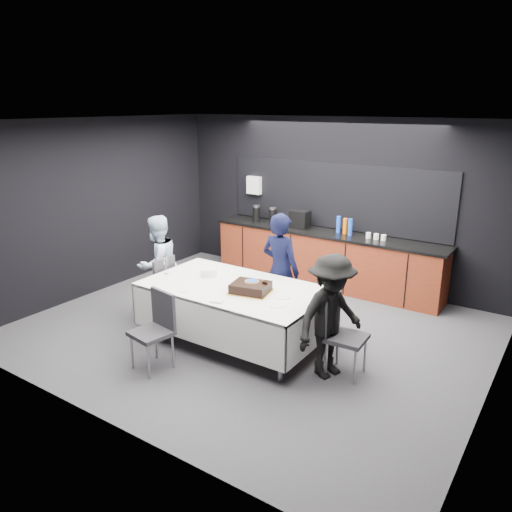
% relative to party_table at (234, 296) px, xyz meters
% --- Properties ---
extents(ground, '(6.00, 6.00, 0.00)m').
position_rel_party_table_xyz_m(ground, '(0.00, 0.40, -0.64)').
color(ground, '#414146').
rests_on(ground, ground).
extents(room_shell, '(6.04, 5.04, 2.82)m').
position_rel_party_table_xyz_m(room_shell, '(0.00, 0.40, 1.22)').
color(room_shell, white).
rests_on(room_shell, ground).
extents(kitchenette, '(4.10, 0.64, 2.05)m').
position_rel_party_table_xyz_m(kitchenette, '(-0.02, 2.62, -0.10)').
color(kitchenette, maroon).
rests_on(kitchenette, ground).
extents(party_table, '(2.32, 1.32, 0.78)m').
position_rel_party_table_xyz_m(party_table, '(0.00, 0.00, 0.00)').
color(party_table, '#99999E').
rests_on(party_table, ground).
extents(cake_assembly, '(0.55, 0.48, 0.16)m').
position_rel_party_table_xyz_m(cake_assembly, '(0.30, -0.06, 0.20)').
color(cake_assembly, gold).
rests_on(cake_assembly, party_table).
extents(plate_stack, '(0.22, 0.22, 0.10)m').
position_rel_party_table_xyz_m(plate_stack, '(-0.51, 0.13, 0.19)').
color(plate_stack, white).
rests_on(plate_stack, party_table).
extents(loose_plate_near, '(0.18, 0.18, 0.01)m').
position_rel_party_table_xyz_m(loose_plate_near, '(-0.42, -0.47, 0.14)').
color(loose_plate_near, white).
rests_on(loose_plate_near, party_table).
extents(loose_plate_right_a, '(0.20, 0.20, 0.01)m').
position_rel_party_table_xyz_m(loose_plate_right_a, '(0.71, 0.03, 0.14)').
color(loose_plate_right_a, white).
rests_on(loose_plate_right_a, party_table).
extents(loose_plate_right_b, '(0.19, 0.19, 0.01)m').
position_rel_party_table_xyz_m(loose_plate_right_b, '(0.77, -0.23, 0.14)').
color(loose_plate_right_b, white).
rests_on(loose_plate_right_b, party_table).
extents(loose_plate_far, '(0.22, 0.22, 0.01)m').
position_rel_party_table_xyz_m(loose_plate_far, '(0.02, 0.38, 0.14)').
color(loose_plate_far, white).
rests_on(loose_plate_far, party_table).
extents(fork_pile, '(0.17, 0.14, 0.02)m').
position_rel_party_table_xyz_m(fork_pile, '(0.15, -0.55, 0.15)').
color(fork_pile, white).
rests_on(fork_pile, party_table).
extents(champagne_flute, '(0.06, 0.06, 0.22)m').
position_rel_party_table_xyz_m(champagne_flute, '(-1.04, -0.14, 0.30)').
color(champagne_flute, white).
rests_on(champagne_flute, party_table).
extents(chair_left, '(0.43, 0.43, 0.92)m').
position_rel_party_table_xyz_m(chair_left, '(-1.35, 0.02, -0.11)').
color(chair_left, '#2D2C31').
rests_on(chair_left, ground).
extents(chair_right, '(0.44, 0.44, 0.92)m').
position_rel_party_table_xyz_m(chair_right, '(1.46, 0.06, -0.11)').
color(chair_right, '#2D2C31').
rests_on(chair_right, ground).
extents(chair_near, '(0.49, 0.49, 0.92)m').
position_rel_party_table_xyz_m(chair_near, '(-0.38, -1.01, -0.11)').
color(chair_near, '#2D2C31').
rests_on(chair_near, ground).
extents(person_center, '(0.62, 0.44, 1.61)m').
position_rel_party_table_xyz_m(person_center, '(0.21, 0.79, 0.16)').
color(person_center, black).
rests_on(person_center, ground).
extents(person_left, '(0.58, 0.73, 1.46)m').
position_rel_party_table_xyz_m(person_left, '(-1.56, 0.22, 0.09)').
color(person_left, silver).
rests_on(person_left, ground).
extents(person_right, '(0.80, 1.06, 1.45)m').
position_rel_party_table_xyz_m(person_right, '(1.38, -0.07, 0.08)').
color(person_right, black).
rests_on(person_right, ground).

